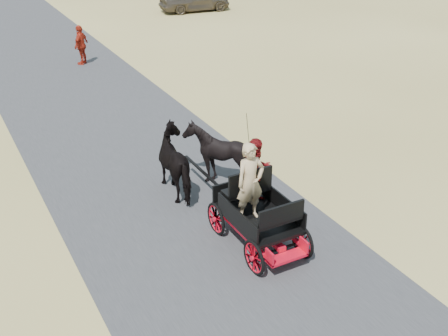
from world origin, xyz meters
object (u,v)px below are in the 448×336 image
horse_left (180,163)px  horse_right (217,154)px  carriage (258,230)px  pedestrian (81,45)px

horse_left → horse_right: bearing=-180.0°
carriage → horse_left: 3.09m
carriage → horse_left: bearing=100.4°
carriage → horse_right: 3.09m
horse_right → pedestrian: size_ratio=0.98×
horse_right → pedestrian: 12.38m
horse_right → carriage: bearing=79.6°
pedestrian → horse_right: bearing=45.9°
horse_left → carriage: bearing=100.4°
pedestrian → carriage: bearing=43.7°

